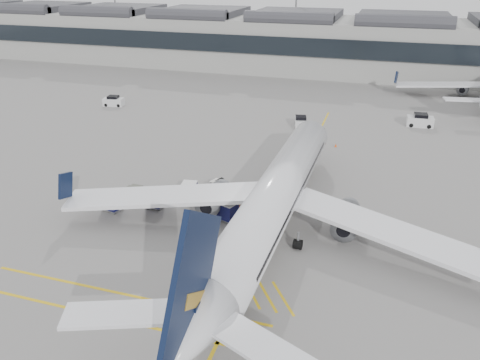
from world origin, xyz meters
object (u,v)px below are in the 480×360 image
(belt_loader, at_px, (223,190))
(ramp_agent_a, at_px, (239,200))
(airliner_main, at_px, (274,199))
(ramp_agent_b, at_px, (246,197))
(pushback_tug, at_px, (135,193))
(baggage_cart_a, at_px, (190,189))

(belt_loader, bearing_deg, ramp_agent_a, -23.27)
(airliner_main, distance_m, ramp_agent_a, 5.82)
(ramp_agent_b, bearing_deg, belt_loader, -42.34)
(airliner_main, height_order, pushback_tug, airliner_main)
(pushback_tug, bearing_deg, ramp_agent_b, 12.14)
(airliner_main, relative_size, ramp_agent_b, 21.37)
(ramp_agent_a, xyz_separation_m, ramp_agent_b, (0.58, 0.68, 0.02))
(ramp_agent_a, bearing_deg, pushback_tug, 122.66)
(ramp_agent_a, height_order, ramp_agent_b, ramp_agent_b)
(belt_loader, distance_m, baggage_cart_a, 3.39)
(airliner_main, height_order, baggage_cart_a, airliner_main)
(ramp_agent_a, bearing_deg, belt_loader, 73.01)
(baggage_cart_a, bearing_deg, pushback_tug, -167.33)
(ramp_agent_b, height_order, pushback_tug, ramp_agent_b)
(belt_loader, height_order, ramp_agent_a, ramp_agent_a)
(belt_loader, height_order, ramp_agent_b, ramp_agent_b)
(baggage_cart_a, relative_size, ramp_agent_b, 0.87)
(ramp_agent_a, relative_size, pushback_tug, 0.79)
(baggage_cart_a, relative_size, pushback_tug, 0.70)
(baggage_cart_a, height_order, ramp_agent_b, ramp_agent_b)
(baggage_cart_a, xyz_separation_m, ramp_agent_a, (5.53, -0.91, 0.09))
(airliner_main, distance_m, baggage_cart_a, 10.88)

